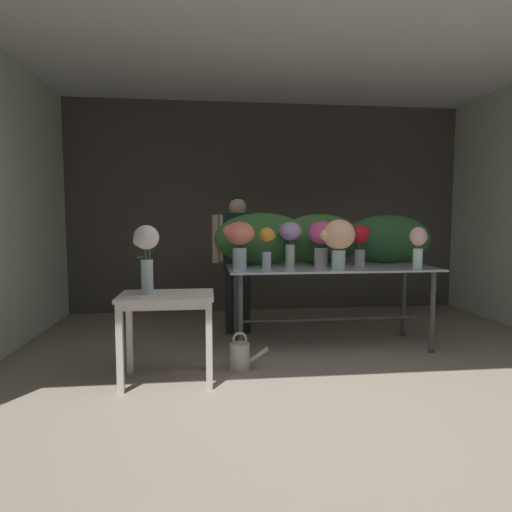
{
  "coord_description": "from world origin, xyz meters",
  "views": [
    {
      "loc": [
        -0.88,
        -2.4,
        1.33
      ],
      "look_at": [
        -0.44,
        1.48,
        0.99
      ],
      "focal_mm": 29.91,
      "sensor_mm": 36.0,
      "label": 1
    }
  ],
  "objects_px": {
    "vase_coral_tulips": "(239,238)",
    "vase_lilac_dahlias": "(290,237)",
    "vase_white_roses_tall": "(146,251)",
    "vase_crimson_hydrangea": "(360,241)",
    "vase_sunset_peonies": "(267,244)",
    "vase_fuchsia_anemones": "(321,239)",
    "florist": "(238,250)",
    "watering_can": "(240,356)",
    "display_table_glass": "(330,279)",
    "vase_peach_ranunculus": "(338,238)",
    "vase_blush_stock": "(418,244)",
    "side_table_white": "(167,307)"
  },
  "relations": [
    {
      "from": "vase_crimson_hydrangea",
      "to": "vase_white_roses_tall",
      "type": "height_order",
      "value": "vase_white_roses_tall"
    },
    {
      "from": "display_table_glass",
      "to": "vase_peach_ranunculus",
      "type": "bearing_deg",
      "value": -87.34
    },
    {
      "from": "vase_crimson_hydrangea",
      "to": "display_table_glass",
      "type": "bearing_deg",
      "value": -174.75
    },
    {
      "from": "vase_coral_tulips",
      "to": "vase_lilac_dahlias",
      "type": "relative_size",
      "value": 1.01
    },
    {
      "from": "display_table_glass",
      "to": "vase_blush_stock",
      "type": "relative_size",
      "value": 5.1
    },
    {
      "from": "display_table_glass",
      "to": "side_table_white",
      "type": "distance_m",
      "value": 1.78
    },
    {
      "from": "display_table_glass",
      "to": "vase_white_roses_tall",
      "type": "xyz_separation_m",
      "value": [
        -1.75,
        -0.79,
        0.37
      ]
    },
    {
      "from": "display_table_glass",
      "to": "vase_fuchsia_anemones",
      "type": "xyz_separation_m",
      "value": [
        -0.1,
        0.02,
        0.42
      ]
    },
    {
      "from": "display_table_glass",
      "to": "vase_white_roses_tall",
      "type": "distance_m",
      "value": 1.95
    },
    {
      "from": "side_table_white",
      "to": "vase_coral_tulips",
      "type": "distance_m",
      "value": 1.09
    },
    {
      "from": "side_table_white",
      "to": "vase_blush_stock",
      "type": "bearing_deg",
      "value": 11.07
    },
    {
      "from": "vase_sunset_peonies",
      "to": "watering_can",
      "type": "bearing_deg",
      "value": -121.66
    },
    {
      "from": "vase_white_roses_tall",
      "to": "vase_fuchsia_anemones",
      "type": "bearing_deg",
      "value": 26.13
    },
    {
      "from": "vase_crimson_hydrangea",
      "to": "vase_lilac_dahlias",
      "type": "distance_m",
      "value": 0.74
    },
    {
      "from": "watering_can",
      "to": "side_table_white",
      "type": "bearing_deg",
      "value": -162.5
    },
    {
      "from": "vase_peach_ranunculus",
      "to": "vase_white_roses_tall",
      "type": "distance_m",
      "value": 1.85
    },
    {
      "from": "vase_crimson_hydrangea",
      "to": "vase_coral_tulips",
      "type": "relative_size",
      "value": 0.93
    },
    {
      "from": "vase_blush_stock",
      "to": "side_table_white",
      "type": "bearing_deg",
      "value": -168.93
    },
    {
      "from": "display_table_glass",
      "to": "vase_sunset_peonies",
      "type": "bearing_deg",
      "value": -171.37
    },
    {
      "from": "display_table_glass",
      "to": "florist",
      "type": "distance_m",
      "value": 1.14
    },
    {
      "from": "vase_fuchsia_anemones",
      "to": "florist",
      "type": "bearing_deg",
      "value": 143.07
    },
    {
      "from": "vase_peach_ranunculus",
      "to": "vase_blush_stock",
      "type": "height_order",
      "value": "vase_peach_ranunculus"
    },
    {
      "from": "side_table_white",
      "to": "florist",
      "type": "relative_size",
      "value": 0.48
    },
    {
      "from": "vase_sunset_peonies",
      "to": "vase_coral_tulips",
      "type": "height_order",
      "value": "vase_coral_tulips"
    },
    {
      "from": "vase_lilac_dahlias",
      "to": "vase_white_roses_tall",
      "type": "distance_m",
      "value": 1.59
    },
    {
      "from": "vase_crimson_hydrangea",
      "to": "vase_blush_stock",
      "type": "bearing_deg",
      "value": -38.03
    },
    {
      "from": "vase_peach_ranunculus",
      "to": "florist",
      "type": "bearing_deg",
      "value": 137.19
    },
    {
      "from": "vase_sunset_peonies",
      "to": "vase_lilac_dahlias",
      "type": "distance_m",
      "value": 0.32
    },
    {
      "from": "vase_sunset_peonies",
      "to": "vase_fuchsia_anemones",
      "type": "height_order",
      "value": "vase_fuchsia_anemones"
    },
    {
      "from": "vase_peach_ranunculus",
      "to": "vase_lilac_dahlias",
      "type": "height_order",
      "value": "vase_peach_ranunculus"
    },
    {
      "from": "vase_crimson_hydrangea",
      "to": "vase_peach_ranunculus",
      "type": "distance_m",
      "value": 0.41
    },
    {
      "from": "vase_sunset_peonies",
      "to": "watering_can",
      "type": "distance_m",
      "value": 1.13
    },
    {
      "from": "vase_crimson_hydrangea",
      "to": "vase_white_roses_tall",
      "type": "xyz_separation_m",
      "value": [
        -2.07,
        -0.82,
        -0.03
      ]
    },
    {
      "from": "vase_blush_stock",
      "to": "vase_peach_ranunculus",
      "type": "bearing_deg",
      "value": 172.51
    },
    {
      "from": "vase_peach_ranunculus",
      "to": "vase_blush_stock",
      "type": "xyz_separation_m",
      "value": [
        0.77,
        -0.1,
        -0.06
      ]
    },
    {
      "from": "vase_coral_tulips",
      "to": "vase_white_roses_tall",
      "type": "relative_size",
      "value": 0.84
    },
    {
      "from": "vase_blush_stock",
      "to": "vase_fuchsia_anemones",
      "type": "relative_size",
      "value": 0.88
    },
    {
      "from": "side_table_white",
      "to": "vase_sunset_peonies",
      "type": "height_order",
      "value": "vase_sunset_peonies"
    },
    {
      "from": "vase_fuchsia_anemones",
      "to": "watering_can",
      "type": "bearing_deg",
      "value": -145.14
    },
    {
      "from": "florist",
      "to": "vase_peach_ranunculus",
      "type": "relative_size",
      "value": 3.26
    },
    {
      "from": "vase_lilac_dahlias",
      "to": "watering_can",
      "type": "distance_m",
      "value": 1.35
    },
    {
      "from": "side_table_white",
      "to": "vase_peach_ranunculus",
      "type": "bearing_deg",
      "value": 19.44
    },
    {
      "from": "vase_fuchsia_anemones",
      "to": "vase_white_roses_tall",
      "type": "distance_m",
      "value": 1.84
    },
    {
      "from": "vase_lilac_dahlias",
      "to": "vase_blush_stock",
      "type": "bearing_deg",
      "value": -18.32
    },
    {
      "from": "florist",
      "to": "vase_lilac_dahlias",
      "type": "xyz_separation_m",
      "value": [
        0.5,
        -0.56,
        0.17
      ]
    },
    {
      "from": "vase_white_roses_tall",
      "to": "vase_crimson_hydrangea",
      "type": "bearing_deg",
      "value": 21.65
    },
    {
      "from": "side_table_white",
      "to": "vase_fuchsia_anemones",
      "type": "height_order",
      "value": "vase_fuchsia_anemones"
    },
    {
      "from": "vase_blush_stock",
      "to": "vase_lilac_dahlias",
      "type": "height_order",
      "value": "vase_lilac_dahlias"
    },
    {
      "from": "vase_crimson_hydrangea",
      "to": "vase_peach_ranunculus",
      "type": "relative_size",
      "value": 0.89
    },
    {
      "from": "vase_white_roses_tall",
      "to": "watering_can",
      "type": "relative_size",
      "value": 1.58
    }
  ]
}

